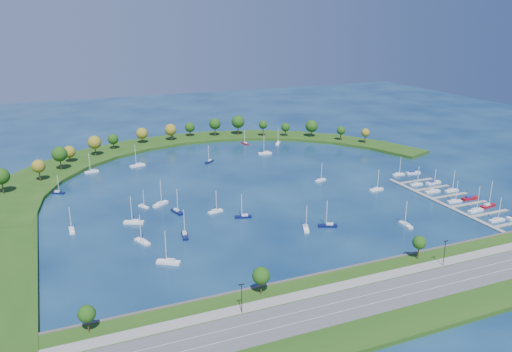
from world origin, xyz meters
name	(u,v)px	position (x,y,z in m)	size (l,w,h in m)	color
ground	(251,187)	(0.00, 0.00, 0.00)	(700.00, 700.00, 0.00)	#082045
south_shoreline	(389,294)	(0.03, -122.88, 1.00)	(420.00, 43.10, 11.60)	#204612
breakwater	(150,170)	(-46.33, 48.72, 0.99)	(286.74, 247.64, 2.00)	#204612
breakwater_trees	(178,136)	(-17.79, 89.32, 10.56)	(241.62, 95.19, 15.10)	#382314
harbor_tower	(172,136)	(-15.58, 117.86, 4.28)	(2.60, 2.60, 4.45)	gray
dock_system	(452,201)	(85.30, -61.00, 0.35)	(24.28, 82.00, 1.60)	gray
moored_boat_0	(160,203)	(-52.35, -8.90, 0.94)	(8.68, 7.29, 13.13)	white
moored_boat_1	(143,206)	(-60.71, -8.54, 0.84)	(4.68, 6.24, 9.15)	white
moored_boat_2	(328,225)	(10.87, -64.20, 0.92)	(8.67, 5.46, 12.38)	#0A1142
moored_boat_3	(185,235)	(-50.88, -49.61, 0.92)	(3.66, 8.82, 12.58)	#0A1142
moored_boat_4	(278,143)	(54.34, 81.11, 0.92)	(6.59, 8.30, 12.34)	white
moored_boat_5	(320,180)	(40.08, -6.37, 0.87)	(7.43, 4.00, 10.52)	white
moored_boat_6	(245,143)	(31.79, 89.94, 0.86)	(3.65, 7.34, 10.39)	maroon
moored_boat_7	(58,192)	(-98.67, 28.88, 0.86)	(6.85, 5.26, 10.11)	#0A1142
moored_boat_8	(169,261)	(-62.86, -71.06, 0.95)	(9.01, 7.08, 13.36)	white
moored_boat_9	(134,222)	(-68.44, -27.10, 0.95)	(9.24, 6.18, 13.28)	white
moored_boat_10	(138,165)	(-50.97, 63.10, 0.97)	(9.85, 4.65, 13.96)	white
moored_boat_11	(265,153)	(34.29, 59.21, 0.95)	(9.37, 3.87, 13.36)	white
moored_boat_12	(306,228)	(0.29, -63.28, 0.89)	(5.01, 8.11, 11.56)	white
moored_boat_13	(406,224)	(43.57, -76.98, 0.90)	(2.55, 8.05, 11.71)	white
moored_boat_14	(177,211)	(-47.23, -22.00, 0.92)	(4.56, 8.71, 12.33)	#0A1142
moored_boat_15	(209,161)	(-6.88, 54.40, 0.89)	(7.30, 6.97, 11.60)	#0A1142
moored_boat_16	(243,216)	(-20.20, -39.85, 0.90)	(8.20, 4.25, 11.61)	#0A1142
moored_boat_17	(215,211)	(-30.17, -28.51, 0.88)	(7.70, 3.78, 10.90)	white
moored_boat_18	(142,241)	(-68.70, -48.92, 0.91)	(5.61, 8.48, 12.16)	white
moored_boat_19	(376,189)	(59.93, -31.97, 0.89)	(7.95, 2.53, 11.55)	white
moored_boat_20	(92,171)	(-78.66, 60.98, 0.90)	(8.38, 3.66, 11.91)	white
moored_boat_21	(72,230)	(-95.08, -25.38, 0.88)	(2.20, 7.53, 11.04)	white
docked_boat_0	(497,219)	(85.52, -88.70, 0.90)	(8.02, 2.48, 11.69)	white
docked_boat_2	(475,210)	(85.51, -76.06, 0.93)	(8.98, 3.27, 12.92)	white
docked_boat_3	(488,205)	(96.00, -73.64, 0.95)	(9.34, 3.80, 13.33)	maroon
docked_boat_4	(454,201)	(85.53, -62.25, 0.89)	(7.91, 3.06, 11.33)	white
docked_boat_5	(470,198)	(95.96, -62.08, 0.71)	(9.56, 2.81, 1.94)	maroon
docked_boat_6	(432,191)	(85.51, -46.21, 0.93)	(8.79, 2.82, 12.77)	white
docked_boat_7	(451,190)	(96.02, -49.01, 0.90)	(7.92, 2.27, 11.62)	white
docked_boat_8	(416,184)	(85.53, -33.43, 0.88)	(7.49, 2.32, 10.92)	white
docked_boat_9	(433,183)	(95.96, -34.91, 0.71)	(9.71, 3.56, 1.94)	white
docked_boat_10	(398,174)	(87.93, -14.71, 0.88)	(7.61, 2.17, 11.17)	white
docked_boat_11	(413,173)	(97.87, -15.46, 0.66)	(9.01, 3.36, 1.80)	white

